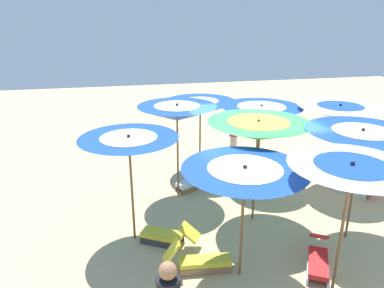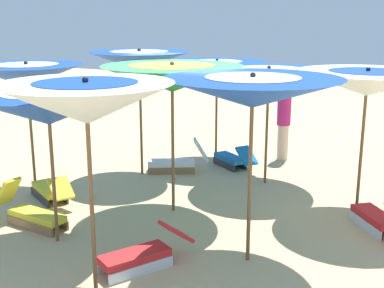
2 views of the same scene
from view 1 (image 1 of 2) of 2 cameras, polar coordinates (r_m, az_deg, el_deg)
ground at (r=9.06m, az=8.42°, el=-10.82°), size 34.72×34.72×0.04m
beach_umbrella_0 at (r=7.18m, az=-9.90°, el=-0.36°), size 1.96×1.96×2.37m
beach_umbrella_1 at (r=6.17m, az=8.26°, el=-5.58°), size 2.14×2.14×2.21m
beach_umbrella_2 at (r=5.93m, az=23.71°, el=-4.95°), size 1.90×1.90×2.52m
beach_umbrella_3 at (r=8.88m, az=-2.37°, el=4.92°), size 1.96×1.96×2.53m
beach_umbrella_4 at (r=7.94m, az=10.38°, el=2.14°), size 2.21×2.21×2.45m
beach_umbrella_5 at (r=7.84m, az=25.20°, el=0.63°), size 2.21×2.21×2.48m
beach_umbrella_6 at (r=10.63m, az=1.31°, el=5.85°), size 2.11×2.11×2.25m
beach_umbrella_7 at (r=10.14m, az=10.84°, el=4.72°), size 2.23×2.23×2.25m
beach_umbrella_8 at (r=10.25m, az=22.26°, el=4.63°), size 2.19×2.19×2.38m
lounger_0 at (r=11.00m, az=4.47°, el=-3.60°), size 0.94×1.18×0.55m
lounger_1 at (r=10.10m, az=0.56°, el=-5.69°), size 0.91×1.26×0.69m
lounger_2 at (r=10.68m, az=24.40°, el=-6.16°), size 1.19×1.05×0.61m
lounger_3 at (r=7.82m, az=-4.05°, el=-14.16°), size 0.92×1.26×0.52m
lounger_4 at (r=7.11m, az=1.17°, el=-17.93°), size 0.45×1.30×0.69m
lounger_5 at (r=7.55m, az=19.30°, el=-16.82°), size 1.28×0.94×0.51m
beachgoer_1 at (r=11.93m, az=6.61°, el=1.77°), size 0.30×0.30×1.71m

